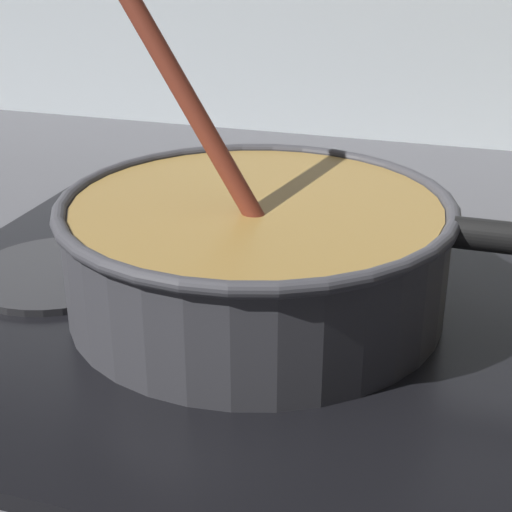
% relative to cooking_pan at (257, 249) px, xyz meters
% --- Properties ---
extents(hob_plate, '(0.56, 0.48, 0.01)m').
position_rel_cooking_pan_xyz_m(hob_plate, '(-0.00, 0.00, -0.05)').
color(hob_plate, black).
rests_on(hob_plate, ground).
extents(burner_ring, '(0.20, 0.20, 0.01)m').
position_rel_cooking_pan_xyz_m(burner_ring, '(-0.00, 0.00, -0.04)').
color(burner_ring, '#592D0C').
rests_on(burner_ring, hob_plate).
extents(spare_burner, '(0.14, 0.14, 0.01)m').
position_rel_cooking_pan_xyz_m(spare_burner, '(-0.17, 0.00, -0.04)').
color(spare_burner, '#262628').
rests_on(spare_burner, hob_plate).
extents(cooking_pan, '(0.41, 0.29, 0.31)m').
position_rel_cooking_pan_xyz_m(cooking_pan, '(0.00, 0.00, 0.00)').
color(cooking_pan, '#38383D').
rests_on(cooking_pan, hob_plate).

